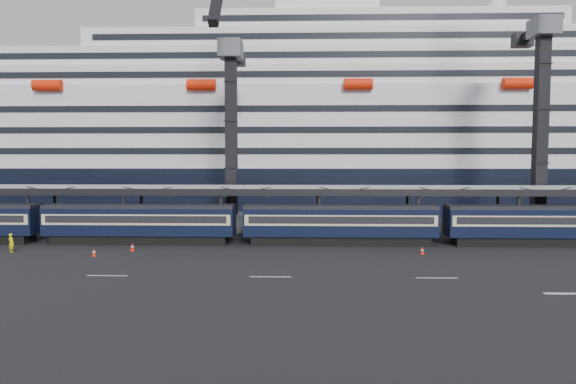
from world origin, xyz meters
The scene contains 10 objects.
ground centered at (0.00, 0.00, 0.00)m, with size 260.00×260.00×0.00m, color black.
train centered at (-4.65, 10.00, 2.20)m, with size 133.05×3.00×4.05m.
canopy centered at (0.00, 14.00, 5.25)m, with size 130.00×6.25×5.53m.
cruise_ship centered at (-1.08, 45.99, 12.34)m, with size 214.09×28.84×34.00m.
crane_dark_near centered at (-20.00, 18.59, 11.93)m, with size 4.50×17.75×35.08m.
crane_dark_mid centered at (15.00, 17.59, 13.36)m, with size 4.50×18.24×39.64m.
worker centered at (-38.15, 4.69, 0.88)m, with size 0.64×0.42×1.76m, color yellow.
traffic_cone_b centered at (-29.93, 3.21, 0.36)m, with size 0.37×0.37×0.73m.
traffic_cone_c centered at (-27.42, 5.82, 0.38)m, with size 0.39×0.39×0.77m.
traffic_cone_d centered at (-0.96, 5.05, 0.35)m, with size 0.35×0.35×0.71m.
Camera 1 is at (-11.63, -40.66, 8.76)m, focal length 32.00 mm.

